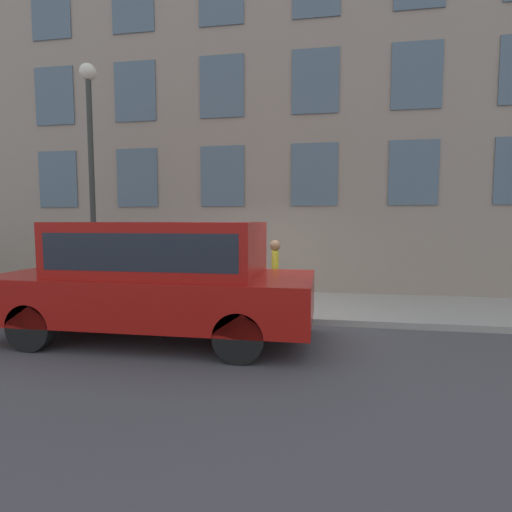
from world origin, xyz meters
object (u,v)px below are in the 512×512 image
object	(u,v)px
person	(275,267)
street_lamp	(91,155)
parked_truck_red_near	(159,273)
fire_hydrant	(236,292)

from	to	relation	value
person	street_lamp	xyz separation A→B (m)	(0.05, 4.13, 2.41)
person	street_lamp	distance (m)	4.78
person	street_lamp	size ratio (longest dim) A/B	0.27
parked_truck_red_near	fire_hydrant	bearing A→B (deg)	-27.95
fire_hydrant	parked_truck_red_near	xyz separation A→B (m)	(-1.73, 0.92, 0.59)
fire_hydrant	street_lamp	world-z (taller)	street_lamp
street_lamp	person	bearing A→B (deg)	-90.65
person	parked_truck_red_near	size ratio (longest dim) A/B	0.28
fire_hydrant	parked_truck_red_near	size ratio (longest dim) A/B	0.14
fire_hydrant	person	size ratio (longest dim) A/B	0.52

